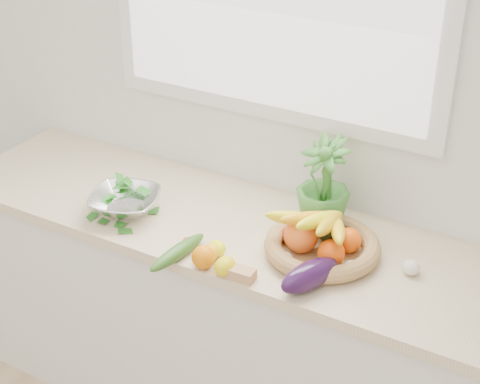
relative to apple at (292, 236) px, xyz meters
The scene contains 18 objects.
back_wall 0.58m from the apple, 128.28° to the left, with size 4.50×0.02×2.70m, color white.
counter_cabinet 0.57m from the apple, behind, with size 2.20×0.58×0.86m, color silver.
countertop 0.26m from the apple, behind, with size 2.24×0.62×0.04m, color beige.
orange_loose 0.32m from the apple, 126.55° to the right, with size 0.08×0.08×0.08m, color orange.
lemon_a 0.29m from the apple, 133.11° to the right, with size 0.06×0.07×0.06m, color #FBB40D.
lemon_b 0.28m from the apple, 113.39° to the right, with size 0.06×0.08×0.06m, color yellow.
lemon_c 0.26m from the apple, 136.91° to the right, with size 0.05×0.07×0.05m, color #FFF80D.
apple is the anchor object (origin of this frame).
ginger 0.27m from the apple, 105.20° to the right, with size 0.12×0.05×0.04m, color tan.
garlic_a 0.11m from the apple, 73.95° to the right, with size 0.05×0.05×0.04m, color silver.
garlic_b 0.41m from the apple, ahead, with size 0.06×0.06×0.05m, color white.
garlic_c 0.24m from the apple, 10.56° to the right, with size 0.05×0.05×0.04m, color beige.
eggplant 0.24m from the apple, 50.53° to the right, with size 0.09×0.23×0.09m, color #280E35.
cucumber 0.39m from the apple, 138.57° to the right, with size 0.05×0.27×0.05m, color #305E1B.
radish 0.36m from the apple, 148.66° to the right, with size 0.04×0.04×0.04m, color red.
potted_herb 0.22m from the apple, 80.12° to the left, with size 0.19×0.19×0.34m, color #3C7F2E.
fruit_basket 0.11m from the apple, ahead, with size 0.47×0.47×0.19m.
colander_with_spinach 0.63m from the apple, 169.35° to the right, with size 0.32×0.32×0.13m.
Camera 1 is at (1.13, 0.02, 2.30)m, focal length 55.00 mm.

